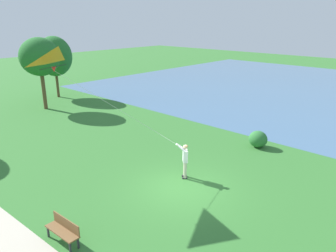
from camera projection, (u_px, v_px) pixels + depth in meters
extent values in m
plane|color=#33702D|center=(182.00, 189.00, 14.89)|extent=(120.00, 120.00, 0.00)
cube|color=#476B8E|center=(309.00, 89.00, 35.84)|extent=(36.00, 44.00, 0.01)
cube|color=#232328|center=(185.00, 178.00, 15.85)|extent=(0.25, 0.25, 0.06)
cylinder|color=beige|center=(185.00, 170.00, 15.72)|extent=(0.14, 0.14, 0.82)
cube|color=#232328|center=(184.00, 176.00, 16.08)|extent=(0.25, 0.25, 0.06)
cylinder|color=beige|center=(185.00, 168.00, 15.95)|extent=(0.14, 0.14, 0.82)
cube|color=white|center=(185.00, 156.00, 15.61)|extent=(0.44, 0.44, 0.60)
sphere|color=beige|center=(185.00, 147.00, 15.46)|extent=(0.22, 0.22, 0.22)
ellipsoid|color=tan|center=(186.00, 146.00, 15.45)|extent=(0.32, 0.32, 0.13)
cylinder|color=white|center=(181.00, 148.00, 15.37)|extent=(0.25, 0.56, 0.43)
cylinder|color=white|center=(181.00, 147.00, 15.54)|extent=(0.56, 0.23, 0.43)
sphere|color=beige|center=(177.00, 145.00, 15.40)|extent=(0.10, 0.10, 0.10)
pyramid|color=orange|center=(60.00, 58.00, 13.70)|extent=(2.03, 1.47, 0.79)
cone|color=red|center=(54.00, 69.00, 13.96)|extent=(0.27, 0.27, 0.22)
cylinder|color=black|center=(54.00, 67.00, 13.93)|extent=(1.64, 0.77, 0.02)
cylinder|color=silver|center=(119.00, 110.00, 14.69)|extent=(3.92, 3.75, 3.60)
cube|color=brown|center=(62.00, 231.00, 11.19)|extent=(0.53, 1.52, 0.05)
cube|color=brown|center=(66.00, 223.00, 11.26)|extent=(0.13, 1.50, 0.40)
cube|color=#2D2D33|center=(70.00, 248.00, 10.74)|extent=(0.06, 0.06, 0.45)
cube|color=#2D2D33|center=(78.00, 243.00, 10.97)|extent=(0.06, 0.06, 0.45)
cube|color=#2D2D33|center=(48.00, 232.00, 11.55)|extent=(0.06, 0.06, 0.45)
cube|color=#2D2D33|center=(56.00, 227.00, 11.78)|extent=(0.06, 0.06, 0.45)
cylinder|color=brown|center=(44.00, 90.00, 27.68)|extent=(0.32, 0.32, 3.35)
ellipsoid|color=#236628|center=(40.00, 57.00, 26.80)|extent=(3.29, 3.27, 3.18)
cylinder|color=brown|center=(57.00, 84.00, 32.07)|extent=(0.26, 0.26, 2.68)
ellipsoid|color=#236628|center=(54.00, 56.00, 31.22)|extent=(3.29, 3.50, 3.83)
ellipsoid|color=#2D7033|center=(258.00, 139.00, 19.62)|extent=(1.04, 1.13, 1.02)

